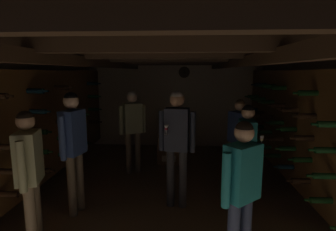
{
  "coord_description": "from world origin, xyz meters",
  "views": [
    {
      "loc": [
        0.26,
        -3.92,
        2.02
      ],
      "look_at": [
        0.01,
        0.22,
        1.34
      ],
      "focal_mm": 28.4,
      "sensor_mm": 36.0,
      "label": 1
    }
  ],
  "objects_px": {
    "wine_crate_stack": "(169,150)",
    "person_guest_near_left": "(29,168)",
    "display_bottle": "(174,131)",
    "person_guest_mid_left": "(73,141)",
    "person_guest_mid_right": "(247,148)",
    "person_guest_far_left": "(133,124)",
    "person_host_center": "(177,137)",
    "person_guest_near_right": "(242,184)",
    "person_guest_far_right": "(239,134)"
  },
  "relations": [
    {
      "from": "wine_crate_stack",
      "to": "person_guest_mid_left",
      "type": "distance_m",
      "value": 2.63
    },
    {
      "from": "person_guest_near_left",
      "to": "person_guest_far_left",
      "type": "bearing_deg",
      "value": 73.96
    },
    {
      "from": "person_guest_far_right",
      "to": "person_guest_near_right",
      "type": "bearing_deg",
      "value": -100.55
    },
    {
      "from": "person_guest_near_right",
      "to": "person_guest_far_left",
      "type": "xyz_separation_m",
      "value": [
        -1.59,
        2.61,
        0.06
      ]
    },
    {
      "from": "display_bottle",
      "to": "person_host_center",
      "type": "relative_size",
      "value": 0.2
    },
    {
      "from": "wine_crate_stack",
      "to": "person_guest_near_left",
      "type": "distance_m",
      "value": 3.38
    },
    {
      "from": "wine_crate_stack",
      "to": "person_host_center",
      "type": "height_order",
      "value": "person_host_center"
    },
    {
      "from": "person_guest_mid_right",
      "to": "person_guest_near_left",
      "type": "xyz_separation_m",
      "value": [
        -2.61,
        -1.07,
        0.04
      ]
    },
    {
      "from": "wine_crate_stack",
      "to": "person_guest_far_left",
      "type": "xyz_separation_m",
      "value": [
        -0.7,
        -0.61,
        0.7
      ]
    },
    {
      "from": "wine_crate_stack",
      "to": "person_guest_far_right",
      "type": "xyz_separation_m",
      "value": [
        1.3,
        -1.05,
        0.62
      ]
    },
    {
      "from": "wine_crate_stack",
      "to": "person_guest_far_left",
      "type": "height_order",
      "value": "person_guest_far_left"
    },
    {
      "from": "display_bottle",
      "to": "person_guest_far_left",
      "type": "bearing_deg",
      "value": -142.67
    },
    {
      "from": "person_guest_mid_right",
      "to": "person_host_center",
      "type": "bearing_deg",
      "value": -179.97
    },
    {
      "from": "person_guest_mid_left",
      "to": "person_guest_near_right",
      "type": "height_order",
      "value": "person_guest_mid_left"
    },
    {
      "from": "person_host_center",
      "to": "person_guest_near_left",
      "type": "relative_size",
      "value": 1.09
    },
    {
      "from": "wine_crate_stack",
      "to": "person_guest_mid_right",
      "type": "xyz_separation_m",
      "value": [
        1.23,
        -1.94,
        0.64
      ]
    },
    {
      "from": "person_guest_near_right",
      "to": "person_guest_near_left",
      "type": "relative_size",
      "value": 0.97
    },
    {
      "from": "person_guest_mid_left",
      "to": "person_guest_near_left",
      "type": "distance_m",
      "value": 0.83
    },
    {
      "from": "person_host_center",
      "to": "person_guest_mid_left",
      "type": "distance_m",
      "value": 1.46
    },
    {
      "from": "wine_crate_stack",
      "to": "display_bottle",
      "type": "bearing_deg",
      "value": 2.23
    },
    {
      "from": "person_guest_mid_left",
      "to": "person_guest_near_right",
      "type": "xyz_separation_m",
      "value": [
        2.11,
        -1.02,
        -0.14
      ]
    },
    {
      "from": "person_guest_far_right",
      "to": "person_guest_far_left",
      "type": "bearing_deg",
      "value": 167.57
    },
    {
      "from": "person_host_center",
      "to": "person_guest_mid_left",
      "type": "height_order",
      "value": "person_host_center"
    },
    {
      "from": "wine_crate_stack",
      "to": "person_guest_mid_right",
      "type": "relative_size",
      "value": 0.38
    },
    {
      "from": "display_bottle",
      "to": "person_guest_mid_left",
      "type": "distance_m",
      "value": 2.6
    },
    {
      "from": "wine_crate_stack",
      "to": "person_guest_near_right",
      "type": "relative_size",
      "value": 0.38
    },
    {
      "from": "person_host_center",
      "to": "person_guest_mid_left",
      "type": "relative_size",
      "value": 1.0
    },
    {
      "from": "person_guest_mid_right",
      "to": "person_guest_far_right",
      "type": "relative_size",
      "value": 1.01
    },
    {
      "from": "person_host_center",
      "to": "person_guest_far_right",
      "type": "height_order",
      "value": "person_host_center"
    },
    {
      "from": "display_bottle",
      "to": "person_guest_near_right",
      "type": "distance_m",
      "value": 3.32
    },
    {
      "from": "person_guest_far_right",
      "to": "person_guest_mid_right",
      "type": "bearing_deg",
      "value": -94.32
    },
    {
      "from": "wine_crate_stack",
      "to": "person_guest_near_left",
      "type": "height_order",
      "value": "person_guest_near_left"
    },
    {
      "from": "display_bottle",
      "to": "person_guest_near_left",
      "type": "relative_size",
      "value": 0.22
    },
    {
      "from": "display_bottle",
      "to": "person_guest_near_left",
      "type": "xyz_separation_m",
      "value": [
        -1.49,
        -3.01,
        0.24
      ]
    },
    {
      "from": "person_guest_mid_left",
      "to": "person_guest_far_left",
      "type": "height_order",
      "value": "person_guest_mid_left"
    },
    {
      "from": "display_bottle",
      "to": "person_guest_far_right",
      "type": "height_order",
      "value": "person_guest_far_right"
    },
    {
      "from": "person_guest_mid_right",
      "to": "person_guest_near_left",
      "type": "distance_m",
      "value": 2.82
    },
    {
      "from": "person_host_center",
      "to": "person_guest_far_right",
      "type": "distance_m",
      "value": 1.41
    },
    {
      "from": "wine_crate_stack",
      "to": "person_guest_far_right",
      "type": "relative_size",
      "value": 0.39
    },
    {
      "from": "wine_crate_stack",
      "to": "person_guest_near_left",
      "type": "bearing_deg",
      "value": -114.75
    },
    {
      "from": "person_guest_near_right",
      "to": "wine_crate_stack",
      "type": "bearing_deg",
      "value": 105.46
    },
    {
      "from": "person_host_center",
      "to": "person_guest_mid_right",
      "type": "relative_size",
      "value": 1.12
    },
    {
      "from": "wine_crate_stack",
      "to": "person_guest_far_left",
      "type": "distance_m",
      "value": 1.16
    },
    {
      "from": "person_guest_far_left",
      "to": "display_bottle",
      "type": "bearing_deg",
      "value": 37.33
    },
    {
      "from": "person_guest_mid_left",
      "to": "person_guest_far_left",
      "type": "bearing_deg",
      "value": 71.83
    },
    {
      "from": "person_guest_mid_right",
      "to": "person_guest_far_left",
      "type": "relative_size",
      "value": 0.95
    },
    {
      "from": "display_bottle",
      "to": "person_guest_mid_left",
      "type": "bearing_deg",
      "value": -120.96
    },
    {
      "from": "wine_crate_stack",
      "to": "display_bottle",
      "type": "height_order",
      "value": "display_bottle"
    },
    {
      "from": "person_guest_near_right",
      "to": "person_guest_far_left",
      "type": "distance_m",
      "value": 3.06
    },
    {
      "from": "person_guest_mid_left",
      "to": "person_guest_near_right",
      "type": "relative_size",
      "value": 1.12
    }
  ]
}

